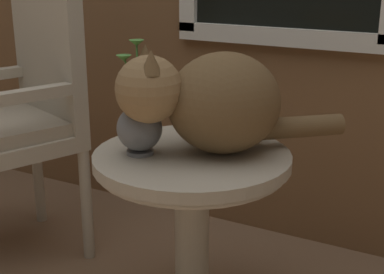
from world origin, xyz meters
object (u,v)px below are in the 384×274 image
wicker_chair (21,110)px  pewter_vase_with_ivy (139,123)px  cat (212,101)px  wicker_side_table (192,207)px

wicker_chair → pewter_vase_with_ivy: bearing=-15.9°
wicker_chair → cat: wicker_chair is taller
cat → pewter_vase_with_ivy: 0.22m
pewter_vase_with_ivy → wicker_chair: bearing=164.1°
wicker_side_table → wicker_chair: (-0.80, 0.11, 0.18)m
wicker_side_table → cat: (0.05, 0.04, 0.33)m
cat → wicker_chair: bearing=174.9°
wicker_side_table → cat: size_ratio=1.05×
wicker_chair → pewter_vase_with_ivy: 0.70m
wicker_chair → cat: size_ratio=1.85×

